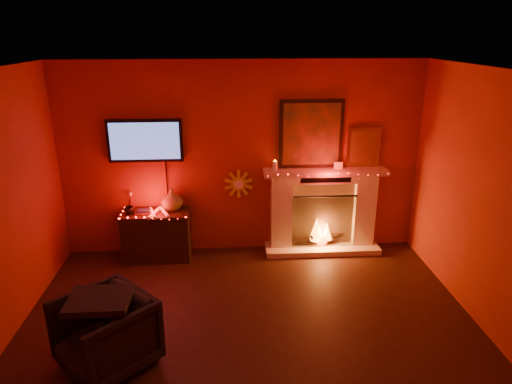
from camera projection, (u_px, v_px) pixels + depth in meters
room at (253, 236)px, 3.98m from camera, size 5.00×5.00×5.00m
fireplace at (322, 203)px, 6.51m from camera, size 1.72×0.40×2.18m
tv at (145, 141)px, 6.11m from camera, size 1.00×0.07×1.24m
sunburst_clock at (239, 184)px, 6.43m from camera, size 0.40×0.03×0.40m
console_table at (158, 231)px, 6.36m from camera, size 0.91×0.53×1.00m
armchair at (105, 333)px, 4.28m from camera, size 1.11×1.11×0.72m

